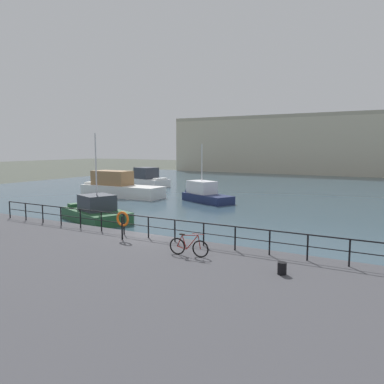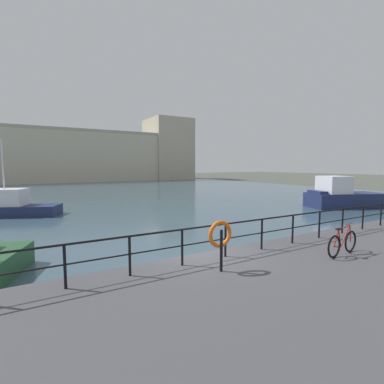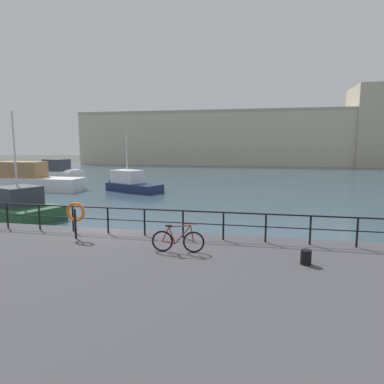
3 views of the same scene
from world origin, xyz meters
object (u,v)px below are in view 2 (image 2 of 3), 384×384
Objects in this scene: harbor_building at (75,156)px; life_ring_stand at (220,236)px; moored_green_narrowboat at (342,196)px; parked_bicycle at (343,243)px; moored_white_yacht at (13,205)px.

harbor_building reaches higher than life_ring_stand.
moored_green_narrowboat is at bearing 24.09° from life_ring_stand.
parked_bicycle is 4.35m from life_ring_stand.
moored_green_narrowboat is 5.02× the size of life_ring_stand.
harbor_building reaches higher than parked_bicycle.
moored_green_narrowboat reaches higher than parked_bicycle.
harbor_building reaches higher than moored_green_narrowboat.
life_ring_stand is (5.27, -18.68, 1.01)m from moored_white_yacht.
harbor_building is at bearing -79.50° from moored_white_yacht.
life_ring_stand is at bearing 130.18° from moored_white_yacht.
life_ring_stand is at bearing -95.45° from harbor_building.
harbor_building is at bearing 84.55° from life_ring_stand.
life_ring_stand is (-19.87, -8.88, 0.82)m from moored_green_narrowboat.
parked_bicycle is at bearing -91.72° from harbor_building.
harbor_building is 65.41m from life_ring_stand.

